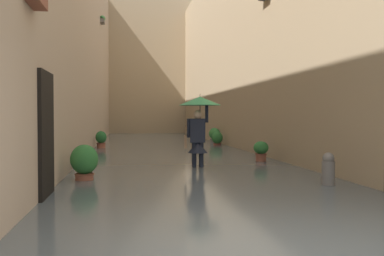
% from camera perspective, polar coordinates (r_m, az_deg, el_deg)
% --- Properties ---
extents(ground_plane, '(72.46, 72.46, 0.00)m').
position_cam_1_polar(ground_plane, '(18.44, -3.66, -3.05)').
color(ground_plane, gray).
extents(flood_water, '(6.47, 34.98, 0.19)m').
position_cam_1_polar(flood_water, '(18.43, -3.66, -2.76)').
color(flood_water, '#515B60').
rests_on(flood_water, ground_plane).
extents(building_facade_left, '(2.04, 32.98, 9.29)m').
position_cam_1_polar(building_facade_left, '(19.30, 7.64, 10.99)').
color(building_facade_left, tan).
rests_on(building_facade_left, ground_plane).
extents(building_facade_right, '(2.04, 32.98, 10.01)m').
position_cam_1_polar(building_facade_right, '(18.78, -15.39, 12.32)').
color(building_facade_right, tan).
rests_on(building_facade_right, ground_plane).
extents(building_facade_far, '(9.27, 1.80, 12.21)m').
position_cam_1_polar(building_facade_far, '(34.05, -5.85, 9.36)').
color(building_facade_far, tan).
rests_on(building_facade_far, ground_plane).
extents(person_wading, '(1.08, 1.08, 2.04)m').
position_cam_1_polar(person_wading, '(11.12, 0.90, 1.45)').
color(person_wading, black).
rests_on(person_wading, ground_plane).
extents(potted_plant_mid_right, '(0.42, 0.42, 0.74)m').
position_cam_1_polar(potted_plant_mid_right, '(10.56, -13.59, -4.31)').
color(potted_plant_mid_right, '#66605B').
rests_on(potted_plant_mid_right, ground_plane).
extents(potted_plant_mid_left, '(0.43, 0.43, 0.76)m').
position_cam_1_polar(potted_plant_mid_left, '(12.80, 8.93, -3.13)').
color(potted_plant_mid_left, brown).
rests_on(potted_plant_mid_left, ground_plane).
extents(potted_plant_far_left, '(0.53, 0.53, 0.92)m').
position_cam_1_polar(potted_plant_far_left, '(20.78, 2.92, -1.11)').
color(potted_plant_far_left, '#66605B').
rests_on(potted_plant_far_left, ground_plane).
extents(potted_plant_far_right, '(0.56, 0.56, 0.90)m').
position_cam_1_polar(potted_plant_far_right, '(9.20, -13.79, -4.50)').
color(potted_plant_far_right, brown).
rests_on(potted_plant_far_right, ground_plane).
extents(potted_plant_near_right, '(0.44, 0.44, 0.87)m').
position_cam_1_polar(potted_plant_near_right, '(18.09, -11.71, -1.63)').
color(potted_plant_near_right, brown).
rests_on(potted_plant_near_right, ground_plane).
extents(potted_plant_near_left, '(0.49, 0.49, 0.79)m').
position_cam_1_polar(potted_plant_near_left, '(19.54, 3.29, -1.47)').
color(potted_plant_near_left, brown).
rests_on(potted_plant_near_left, ground_plane).
extents(mooring_bollard, '(0.24, 0.24, 0.80)m').
position_cam_1_polar(mooring_bollard, '(8.70, 17.25, -5.67)').
color(mooring_bollard, slate).
rests_on(mooring_bollard, ground_plane).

